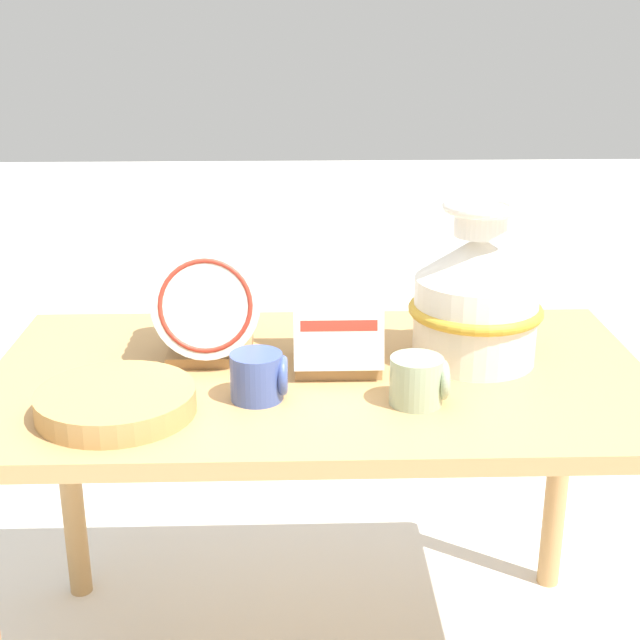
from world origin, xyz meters
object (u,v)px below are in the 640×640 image
at_px(wicker_charger_stack, 116,402).
at_px(mug_cobalt_glaze, 259,376).
at_px(dish_rack_square_plates, 337,333).
at_px(mug_sage_glaze, 419,381).
at_px(dish_rack_round_plates, 209,309).
at_px(ceramic_vase, 476,295).

xyz_separation_m(wicker_charger_stack, mug_cobalt_glaze, (0.26, 0.05, 0.02)).
bearing_deg(dish_rack_square_plates, mug_cobalt_glaze, -133.94).
xyz_separation_m(wicker_charger_stack, mug_sage_glaze, (0.55, 0.03, 0.02)).
xyz_separation_m(dish_rack_square_plates, wicker_charger_stack, (-0.41, -0.21, -0.05)).
bearing_deg(dish_rack_round_plates, mug_sage_glaze, -31.07).
xyz_separation_m(ceramic_vase, wicker_charger_stack, (-0.69, -0.24, -0.12)).
distance_m(dish_rack_round_plates, wicker_charger_stack, 0.32).
xyz_separation_m(dish_rack_round_plates, dish_rack_square_plates, (0.26, -0.06, -0.03)).
relative_size(dish_rack_round_plates, wicker_charger_stack, 0.83).
bearing_deg(wicker_charger_stack, mug_cobalt_glaze, 12.16).
bearing_deg(mug_cobalt_glaze, dish_rack_square_plates, 46.06).
height_order(wicker_charger_stack, mug_sage_glaze, mug_sage_glaze).
height_order(dish_rack_square_plates, mug_sage_glaze, dish_rack_square_plates).
distance_m(dish_rack_square_plates, mug_sage_glaze, 0.23).
height_order(ceramic_vase, dish_rack_square_plates, ceramic_vase).
bearing_deg(wicker_charger_stack, dish_rack_round_plates, 61.58).
bearing_deg(mug_sage_glaze, dish_rack_round_plates, 148.93).
distance_m(dish_rack_round_plates, dish_rack_square_plates, 0.27).
bearing_deg(wicker_charger_stack, ceramic_vase, 19.02).
height_order(ceramic_vase, wicker_charger_stack, ceramic_vase).
bearing_deg(ceramic_vase, dish_rack_square_plates, -174.87).
distance_m(ceramic_vase, wicker_charger_stack, 0.74).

